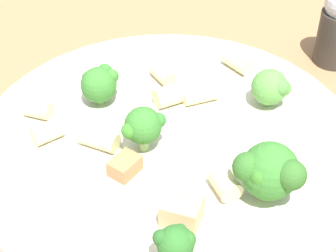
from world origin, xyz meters
TOP-DOWN VIEW (x-y plane):
  - ground_plane at (0.00, 0.00)m, footprint 2.00×2.00m
  - pasta_bowl at (0.00, 0.00)m, footprint 0.30×0.30m
  - broccoli_floret_0 at (0.08, 0.04)m, footprint 0.04×0.04m
  - broccoli_floret_1 at (-0.01, 0.09)m, footprint 0.03×0.03m
  - broccoli_floret_2 at (-0.06, -0.04)m, footprint 0.03×0.03m
  - broccoli_floret_3 at (0.01, -0.02)m, footprint 0.03×0.03m
  - broccoli_floret_4 at (0.11, -0.04)m, footprint 0.02×0.02m
  - rigatoni_0 at (-0.07, 0.02)m, footprint 0.03×0.02m
  - rigatoni_1 at (0.07, 0.02)m, footprint 0.02×0.02m
  - rigatoni_2 at (-0.01, -0.05)m, footprint 0.03×0.03m
  - rigatoni_3 at (-0.03, 0.04)m, footprint 0.01×0.03m
  - rigatoni_4 at (-0.03, -0.09)m, footprint 0.02×0.03m
  - rigatoni_5 at (-0.06, 0.09)m, footprint 0.03×0.02m
  - rigatoni_6 at (-0.04, 0.02)m, footprint 0.02×0.03m
  - rigatoni_7 at (-0.06, -0.09)m, footprint 0.02×0.03m
  - chicken_chunk_0 at (0.03, -0.04)m, footprint 0.03×0.03m
  - chicken_chunk_1 at (0.08, -0.02)m, footprint 0.03×0.03m

SIDE VIEW (x-z plane):
  - ground_plane at x=0.00m, z-range 0.00..0.00m
  - pasta_bowl at x=0.00m, z-range 0.00..0.03m
  - chicken_chunk_0 at x=0.03m, z-range 0.03..0.04m
  - rigatoni_3 at x=-0.03m, z-range 0.03..0.04m
  - rigatoni_0 at x=-0.07m, z-range 0.03..0.04m
  - rigatoni_7 at x=-0.06m, z-range 0.03..0.04m
  - rigatoni_4 at x=-0.03m, z-range 0.03..0.04m
  - rigatoni_2 at x=-0.01m, z-range 0.03..0.04m
  - rigatoni_5 at x=-0.06m, z-range 0.03..0.04m
  - rigatoni_6 at x=-0.04m, z-range 0.03..0.05m
  - rigatoni_1 at x=0.07m, z-range 0.03..0.05m
  - chicken_chunk_1 at x=0.08m, z-range 0.03..0.05m
  - broccoli_floret_1 at x=-0.01m, z-range 0.03..0.06m
  - broccoli_floret_2 at x=-0.06m, z-range 0.03..0.06m
  - broccoli_floret_4 at x=0.11m, z-range 0.03..0.06m
  - broccoli_floret_3 at x=0.01m, z-range 0.03..0.07m
  - broccoli_floret_0 at x=0.08m, z-range 0.03..0.08m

